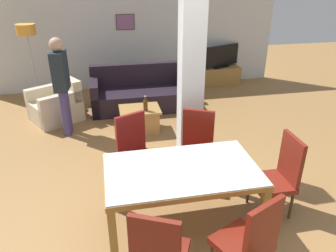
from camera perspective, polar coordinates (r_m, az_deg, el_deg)
ground_plane at (r=4.11m, az=2.22°, el=-16.38°), size 18.00×18.00×0.00m
back_wall at (r=8.25m, az=-6.26°, el=15.91°), size 7.20×0.09×2.70m
divider_pillar at (r=4.74m, az=3.99°, el=8.45°), size 0.33×0.30×2.70m
dining_table at (r=3.72m, az=2.38°, el=-9.29°), size 1.70×1.00×0.77m
dining_chair_far_left at (r=4.48m, az=-5.66°, el=-4.13°), size 0.61×0.61×1.02m
dining_chair_head_right at (r=4.19m, az=18.86°, el=-7.90°), size 0.46×0.46×1.02m
dining_chair_far_right at (r=4.58m, az=4.95°, el=-3.40°), size 0.61×0.61×1.02m
dining_chair_near_right at (r=3.24m, az=14.06°, el=-18.68°), size 0.61×0.61×1.02m
sofa at (r=7.12m, az=-4.91°, el=5.54°), size 2.05×0.92×0.89m
armchair at (r=6.87m, az=-18.77°, el=3.33°), size 1.14×1.13×0.82m
coffee_table at (r=6.09m, az=-4.89°, el=1.18°), size 0.74×0.56×0.44m
bottle at (r=5.86m, az=-3.95°, el=3.65°), size 0.08×0.08×0.28m
tv_stand at (r=8.73m, az=8.97°, el=8.68°), size 1.03×0.40×0.44m
tv_screen at (r=8.60m, az=9.19°, el=11.81°), size 1.04×0.44×0.56m
floor_lamp at (r=7.73m, az=-23.32°, el=14.13°), size 0.39×0.39×1.71m
standing_person at (r=5.97m, az=-18.08°, el=7.53°), size 0.26×0.40×1.74m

